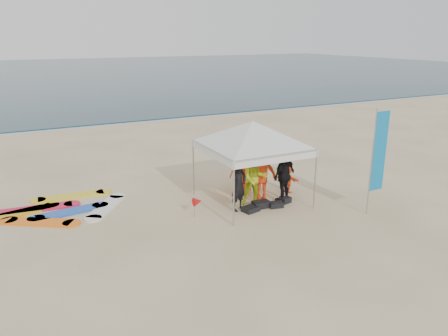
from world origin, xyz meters
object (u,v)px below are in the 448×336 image
object	(u,v)px
canopy_tent	(253,121)
person_yellow	(255,178)
surfboard_spread	(55,209)
person_black_b	(284,175)
feather_flag	(378,153)
person_seated	(288,179)
person_orange_b	(242,169)
marker_pennant	(198,202)
person_orange_a	(261,173)
person_black_a	(239,185)

from	to	relation	value
canopy_tent	person_yellow	bearing A→B (deg)	-101.18
surfboard_spread	person_black_b	bearing A→B (deg)	-20.75
feather_flag	person_seated	bearing A→B (deg)	114.49
person_black_b	person_orange_b	size ratio (longest dim) A/B	1.04
marker_pennant	feather_flag	bearing A→B (deg)	-24.02
feather_flag	person_black_b	bearing A→B (deg)	132.72
person_seated	marker_pennant	bearing A→B (deg)	92.87
person_orange_a	person_black_a	bearing A→B (deg)	29.35
person_yellow	feather_flag	size ratio (longest dim) A/B	0.55
person_black_b	surfboard_spread	bearing A→B (deg)	-43.21
person_orange_a	surfboard_spread	xyz separation A→B (m)	(-6.50, 2.18, -0.94)
person_yellow	canopy_tent	xyz separation A→B (m)	(0.06, 0.30, 1.86)
person_yellow	marker_pennant	bearing A→B (deg)	-162.91
person_yellow	person_black_b	xyz separation A→B (m)	(1.04, -0.20, 0.02)
person_black_a	person_seated	size ratio (longest dim) A/B	1.77
canopy_tent	person_orange_a	bearing A→B (deg)	1.96
person_orange_a	person_black_b	xyz separation A→B (m)	(0.61, -0.51, -0.02)
marker_pennant	surfboard_spread	xyz separation A→B (m)	(-3.96, 2.56, -0.46)
marker_pennant	surfboard_spread	bearing A→B (deg)	147.16
person_orange_b	person_black_b	bearing A→B (deg)	128.03
person_orange_a	marker_pennant	bearing A→B (deg)	14.57
person_orange_b	person_yellow	bearing A→B (deg)	87.36
person_yellow	surfboard_spread	bearing A→B (deg)	173.11
person_orange_b	feather_flag	distance (m)	4.66
person_orange_a	person_yellow	bearing A→B (deg)	42.13
person_black_a	feather_flag	bearing A→B (deg)	-52.20
person_black_a	canopy_tent	distance (m)	2.13
person_black_b	canopy_tent	distance (m)	2.14
person_seated	canopy_tent	xyz separation A→B (m)	(-1.66, -0.22, 2.30)
person_yellow	marker_pennant	xyz separation A→B (m)	(-2.11, -0.06, -0.43)
feather_flag	marker_pennant	distance (m)	5.82
person_black_a	marker_pennant	xyz separation A→B (m)	(-1.40, 0.11, -0.37)
canopy_tent	person_orange_b	bearing A→B (deg)	81.74
surfboard_spread	marker_pennant	bearing A→B (deg)	-32.84
person_seated	marker_pennant	distance (m)	3.87
feather_flag	person_orange_a	bearing A→B (deg)	134.27
person_orange_a	canopy_tent	world-z (taller)	canopy_tent
feather_flag	marker_pennant	size ratio (longest dim) A/B	5.31
person_seated	feather_flag	xyz separation A→B (m)	(1.31, -2.87, 1.51)
person_black_b	marker_pennant	bearing A→B (deg)	-24.95
feather_flag	person_yellow	bearing A→B (deg)	142.21
person_seated	feather_flag	distance (m)	3.49
person_orange_a	canopy_tent	bearing A→B (deg)	8.18
person_black_b	feather_flag	bearing A→B (deg)	110.27
person_black_a	person_orange_b	world-z (taller)	person_orange_b
person_orange_a	person_seated	bearing A→B (deg)	-164.76
person_orange_a	marker_pennant	size ratio (longest dim) A/B	3.04
person_orange_a	feather_flag	distance (m)	3.86
marker_pennant	person_black_b	bearing A→B (deg)	-2.50
person_black_a	person_orange_b	distance (m)	1.63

